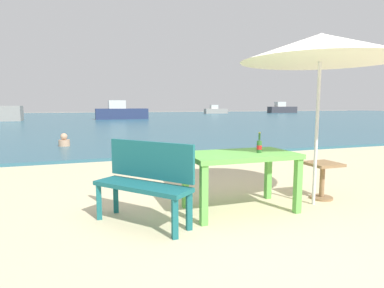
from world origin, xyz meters
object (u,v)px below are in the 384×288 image
swimmer_person (64,141)px  boat_barge (216,110)px  bench_teal_center (145,177)px  boat_ferry (121,112)px  picnic_table_green (240,161)px  side_table_wood (322,175)px  beer_bottle_amber (259,145)px  patio_umbrella (321,48)px  boat_fishing_trawler (282,109)px

swimmer_person → boat_barge: (19.96, 34.09, 0.30)m
bench_teal_center → swimmer_person: size_ratio=2.81×
boat_barge → boat_ferry: bearing=-136.8°
picnic_table_green → boat_barge: 44.79m
side_table_wood → picnic_table_green: bearing=-177.6°
beer_bottle_amber → side_table_wood: beer_bottle_amber is taller
patio_umbrella → boat_barge: patio_umbrella is taller
beer_bottle_amber → patio_umbrella: (0.85, -0.06, 1.26)m
boat_barge → boat_fishing_trawler: bearing=1.1°
bench_teal_center → boat_fishing_trawler: size_ratio=0.23×
picnic_table_green → swimmer_person: picnic_table_green is taller
boat_fishing_trawler → boat_ferry: 31.78m
beer_bottle_amber → bench_teal_center: beer_bottle_amber is taller
side_table_wood → boat_ferry: size_ratio=0.12×
picnic_table_green → boat_fishing_trawler: (29.54, 41.46, 0.07)m
picnic_table_green → swimmer_person: (-2.45, 7.14, -0.41)m
patio_umbrella → side_table_wood: size_ratio=4.26×
picnic_table_green → bench_teal_center: 1.25m
boat_fishing_trawler → boat_ferry: (-27.93, -15.17, -0.03)m
bench_teal_center → picnic_table_green: bearing=1.8°
patio_umbrella → bench_teal_center: bearing=178.0°
patio_umbrella → side_table_wood: 1.80m
beer_bottle_amber → patio_umbrella: 1.52m
boat_barge → swimmer_person: bearing=-120.4°
side_table_wood → swimmer_person: bearing=118.4°
bench_teal_center → boat_ferry: size_ratio=0.25×
swimmer_person → beer_bottle_amber: bearing=-69.6°
picnic_table_green → beer_bottle_amber: size_ratio=5.28×
bench_teal_center → boat_ferry: (2.85, 26.33, 0.15)m
boat_ferry → side_table_wood: bearing=-90.5°
patio_umbrella → bench_teal_center: size_ratio=2.00×
patio_umbrella → boat_fishing_trawler: size_ratio=0.47×
patio_umbrella → swimmer_person: (-3.53, 7.26, -1.88)m
boat_fishing_trawler → boat_ferry: bearing=-151.5°
boat_fishing_trawler → boat_barge: 12.03m
bench_teal_center → boat_barge: 45.33m
boat_fishing_trawler → boat_ferry: size_ratio=1.05×
beer_bottle_amber → swimmer_person: beer_bottle_amber is taller
patio_umbrella → boat_barge: bearing=68.3°
side_table_wood → bench_teal_center: (-2.63, -0.10, 0.19)m
picnic_table_green → patio_umbrella: patio_umbrella is taller
side_table_wood → swimmer_person: 8.05m
patio_umbrella → side_table_wood: bearing=31.4°
picnic_table_green → boat_fishing_trawler: size_ratio=0.28×
picnic_table_green → swimmer_person: bearing=108.9°
boat_fishing_trawler → boat_ferry: boat_fishing_trawler is taller
beer_bottle_amber → boat_barge: 44.76m
side_table_wood → boat_barge: boat_barge is taller
boat_barge → picnic_table_green: bearing=-113.0°
picnic_table_green → boat_ferry: boat_ferry is taller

